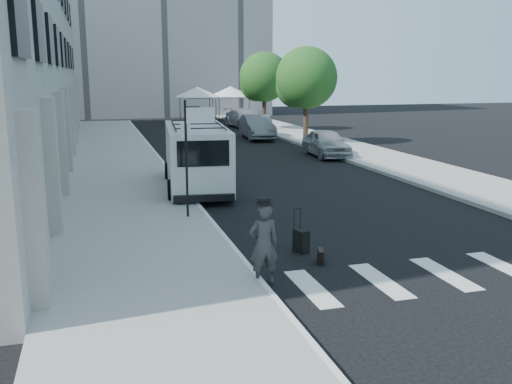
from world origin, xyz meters
TOP-DOWN VIEW (x-y plane):
  - ground at (0.00, 0.00)m, footprint 120.00×120.00m
  - sidewalk_left at (-4.25, 16.00)m, footprint 4.50×48.00m
  - sidewalk_right at (9.00, 20.00)m, footprint 4.00×56.00m
  - sign_pole at (-2.36, 3.20)m, footprint 1.03×0.07m
  - tree_near at (7.50, 20.15)m, footprint 3.80×3.83m
  - tree_far at (7.50, 29.15)m, footprint 3.80×3.83m
  - tent_left at (4.00, 38.00)m, footprint 4.00×4.00m
  - tent_right at (7.20, 38.50)m, footprint 4.00×4.00m
  - businessman at (-1.90, -2.49)m, footprint 0.65×0.43m
  - briefcase at (-0.21, -1.56)m, footprint 0.25×0.46m
  - suitcase at (-0.36, -0.62)m, footprint 0.36×0.45m
  - cargo_van at (-1.48, 7.92)m, footprint 2.81×6.73m
  - parked_car_a at (6.80, 14.78)m, footprint 2.00×4.40m
  - parked_car_b at (5.52, 23.76)m, footprint 2.10×5.04m
  - parked_car_c at (6.80, 32.08)m, footprint 2.68×5.36m

SIDE VIEW (x-z plane):
  - ground at x=0.00m, z-range 0.00..0.00m
  - sidewalk_left at x=-4.25m, z-range 0.00..0.15m
  - sidewalk_right at x=9.00m, z-range 0.00..0.15m
  - briefcase at x=-0.21m, z-range 0.00..0.34m
  - suitcase at x=-0.36m, z-range -0.26..0.85m
  - parked_car_a at x=6.80m, z-range 0.00..1.46m
  - parked_car_c at x=6.80m, z-range 0.00..1.50m
  - parked_car_b at x=5.52m, z-range 0.00..1.62m
  - businessman at x=-1.90m, z-range 0.00..1.77m
  - cargo_van at x=-1.48m, z-range 0.04..2.50m
  - sign_pole at x=-2.36m, z-range 0.90..4.40m
  - tent_left at x=4.00m, z-range 1.11..4.31m
  - tent_right at x=7.20m, z-range 1.11..4.31m
  - tree_near at x=7.50m, z-range 0.96..6.99m
  - tree_far at x=7.50m, z-range 0.96..6.99m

